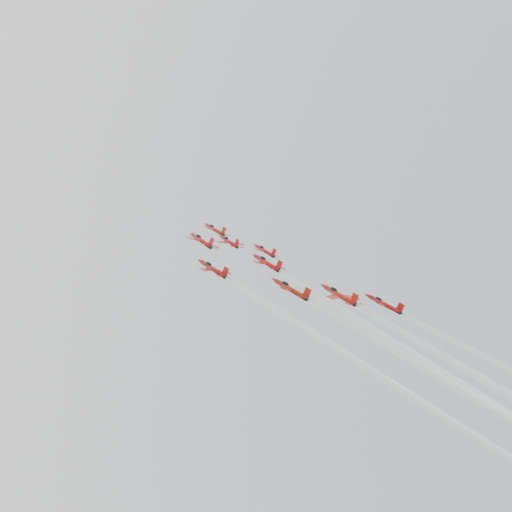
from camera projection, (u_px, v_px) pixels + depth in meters
jet_lead at (214, 229)px, 174.28m from camera, size 9.74×12.45×7.97m
jet_row2_left at (201, 240)px, 148.95m from camera, size 10.02×12.80×8.20m
jet_row2_center at (229, 241)px, 161.73m from camera, size 8.89×11.36×7.27m
jet_row2_right at (264, 250)px, 167.12m from camera, size 9.17×11.73×7.51m
jet_center at (412, 351)px, 110.16m from camera, size 10.43×98.06×58.94m
jet_rear_farleft at (337, 357)px, 90.03m from camera, size 8.38×78.78×47.35m
jet_rear_left at (464, 399)px, 91.20m from camera, size 9.74×91.61×55.07m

